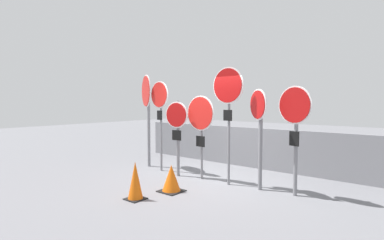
{
  "coord_description": "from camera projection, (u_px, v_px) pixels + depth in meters",
  "views": [
    {
      "loc": [
        4.45,
        -5.89,
        1.92
      ],
      "look_at": [
        -0.43,
        0.0,
        1.46
      ],
      "focal_mm": 28.0,
      "sensor_mm": 36.0,
      "label": 1
    }
  ],
  "objects": [
    {
      "name": "ground_plane",
      "position": [
        205.0,
        179.0,
        7.47
      ],
      "size": [
        40.0,
        40.0,
        0.0
      ],
      "primitive_type": "plane",
      "color": "slate"
    },
    {
      "name": "fence_back",
      "position": [
        244.0,
        147.0,
        8.93
      ],
      "size": [
        7.54,
        0.12,
        1.17
      ],
      "color": "slate",
      "rests_on": "ground"
    },
    {
      "name": "stop_sign_0",
      "position": [
        147.0,
        101.0,
        8.81
      ],
      "size": [
        0.85,
        0.47,
        2.72
      ],
      "rotation": [
        0.0,
        0.0,
        -0.49
      ],
      "color": "slate",
      "rests_on": "ground"
    },
    {
      "name": "stop_sign_1",
      "position": [
        160.0,
        104.0,
        8.23
      ],
      "size": [
        0.74,
        0.15,
        2.49
      ],
      "rotation": [
        0.0,
        0.0,
        -0.13
      ],
      "color": "slate",
      "rests_on": "ground"
    },
    {
      "name": "stop_sign_2",
      "position": [
        177.0,
        125.0,
        7.67
      ],
      "size": [
        0.67,
        0.17,
        1.95
      ],
      "rotation": [
        0.0,
        0.0,
        0.11
      ],
      "color": "slate",
      "rests_on": "ground"
    },
    {
      "name": "stop_sign_3",
      "position": [
        200.0,
        118.0,
        7.34
      ],
      "size": [
        0.86,
        0.14,
        2.07
      ],
      "rotation": [
        0.0,
        0.0,
        -0.08
      ],
      "color": "slate",
      "rests_on": "ground"
    },
    {
      "name": "stop_sign_4",
      "position": [
        228.0,
        96.0,
        6.8
      ],
      "size": [
        0.84,
        0.14,
        2.71
      ],
      "rotation": [
        0.0,
        0.0,
        -0.07
      ],
      "color": "slate",
      "rests_on": "ground"
    },
    {
      "name": "stop_sign_5",
      "position": [
        259.0,
        121.0,
        6.45
      ],
      "size": [
        0.57,
        0.39,
        2.2
      ],
      "rotation": [
        0.0,
        0.0,
        -0.59
      ],
      "color": "slate",
      "rests_on": "ground"
    },
    {
      "name": "stop_sign_6",
      "position": [
        295.0,
        119.0,
        6.01
      ],
      "size": [
        0.75,
        0.23,
        2.24
      ],
      "rotation": [
        0.0,
        0.0,
        -0.26
      ],
      "color": "slate",
      "rests_on": "ground"
    },
    {
      "name": "traffic_cone_0",
      "position": [
        171.0,
        178.0,
        6.4
      ],
      "size": [
        0.47,
        0.47,
        0.58
      ],
      "color": "black",
      "rests_on": "ground"
    },
    {
      "name": "traffic_cone_1",
      "position": [
        135.0,
        181.0,
        5.88
      ],
      "size": [
        0.36,
        0.36,
        0.75
      ],
      "color": "black",
      "rests_on": "ground"
    }
  ]
}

